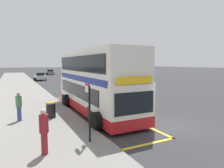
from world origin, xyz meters
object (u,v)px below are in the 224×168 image
(bus_stop_sign, at_px, (89,107))
(parked_car_silver_behind, at_px, (40,76))
(double_decker_bus, at_px, (95,84))
(pedestrian_waiting_near_sign, at_px, (44,130))
(parked_car_grey_across, at_px, (50,72))
(pedestrian_further_back, at_px, (19,105))
(parked_car_teal_kerbside, at_px, (107,82))
(litter_bin, at_px, (51,110))

(bus_stop_sign, bearing_deg, parked_car_silver_behind, 86.40)
(double_decker_bus, xyz_separation_m, pedestrian_waiting_near_sign, (-4.30, -5.60, -0.97))
(double_decker_bus, xyz_separation_m, bus_stop_sign, (-2.37, -5.15, -0.41))
(double_decker_bus, distance_m, parked_car_grey_across, 49.51)
(pedestrian_further_back, bearing_deg, parked_car_silver_behind, 80.92)
(bus_stop_sign, height_order, parked_car_silver_behind, bus_stop_sign)
(parked_car_teal_kerbside, xyz_separation_m, parked_car_grey_across, (-2.02, 36.16, 0.00))
(bus_stop_sign, bearing_deg, litter_bin, 100.00)
(parked_car_grey_across, relative_size, litter_bin, 4.31)
(pedestrian_further_back, bearing_deg, bus_stop_sign, -61.15)
(parked_car_teal_kerbside, bearing_deg, bus_stop_sign, 59.62)
(parked_car_silver_behind, bearing_deg, pedestrian_further_back, -99.37)
(parked_car_silver_behind, height_order, parked_car_grey_across, same)
(parked_car_grey_across, height_order, pedestrian_waiting_near_sign, pedestrian_waiting_near_sign)
(parked_car_silver_behind, height_order, parked_car_teal_kerbside, same)
(bus_stop_sign, xyz_separation_m, pedestrian_waiting_near_sign, (-1.93, -0.44, -0.56))
(double_decker_bus, distance_m, litter_bin, 3.53)
(pedestrian_waiting_near_sign, bearing_deg, pedestrian_further_back, 97.51)
(bus_stop_sign, height_order, pedestrian_waiting_near_sign, bus_stop_sign)
(double_decker_bus, height_order, pedestrian_waiting_near_sign, double_decker_bus)
(bus_stop_sign, distance_m, parked_car_teal_kerbside, 20.56)
(pedestrian_further_back, distance_m, litter_bin, 1.86)
(double_decker_bus, height_order, bus_stop_sign, double_decker_bus)
(bus_stop_sign, distance_m, pedestrian_waiting_near_sign, 2.06)
(pedestrian_waiting_near_sign, bearing_deg, bus_stop_sign, 12.95)
(double_decker_bus, bearing_deg, parked_car_silver_behind, 90.33)
(parked_car_grey_across, distance_m, pedestrian_waiting_near_sign, 55.63)
(bus_stop_sign, distance_m, parked_car_silver_behind, 34.95)
(pedestrian_waiting_near_sign, height_order, litter_bin, pedestrian_waiting_near_sign)
(parked_car_silver_behind, height_order, pedestrian_waiting_near_sign, pedestrian_waiting_near_sign)
(double_decker_bus, height_order, pedestrian_further_back, double_decker_bus)
(double_decker_bus, relative_size, parked_car_silver_behind, 2.45)
(parked_car_silver_behind, relative_size, parked_car_teal_kerbside, 1.00)
(parked_car_grey_across, xyz_separation_m, litter_bin, (-8.29, -49.74, -0.17))
(pedestrian_further_back, relative_size, litter_bin, 1.75)
(pedestrian_waiting_near_sign, relative_size, pedestrian_further_back, 1.02)
(litter_bin, bearing_deg, parked_car_silver_behind, 84.30)
(pedestrian_further_back, bearing_deg, litter_bin, -3.52)
(bus_stop_sign, height_order, litter_bin, bus_stop_sign)
(parked_car_teal_kerbside, height_order, pedestrian_waiting_near_sign, pedestrian_waiting_near_sign)
(parked_car_silver_behind, bearing_deg, parked_car_teal_kerbside, -66.63)
(pedestrian_further_back, xyz_separation_m, litter_bin, (1.80, -0.11, -0.44))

